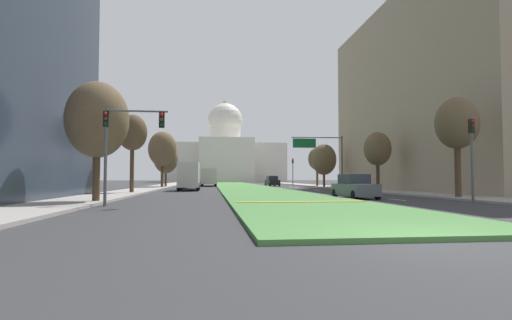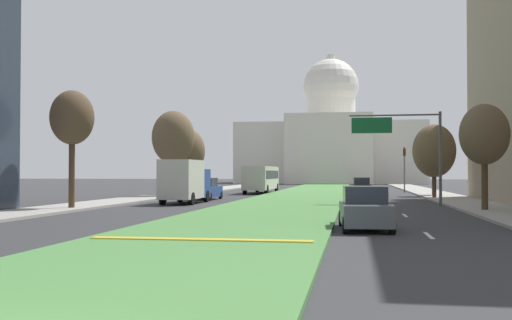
{
  "view_description": "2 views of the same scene",
  "coord_description": "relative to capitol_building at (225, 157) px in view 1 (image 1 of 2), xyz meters",
  "views": [
    {
      "loc": [
        -5.07,
        -8.5,
        1.51
      ],
      "look_at": [
        1.0,
        42.85,
        3.83
      ],
      "focal_mm": 27.3,
      "sensor_mm": 36.0,
      "label": 1
    },
    {
      "loc": [
        4.84,
        -5.99,
        2.29
      ],
      "look_at": [
        -2.12,
        36.66,
        3.19
      ],
      "focal_mm": 42.07,
      "sensor_mm": 36.0,
      "label": 2
    }
  ],
  "objects": [
    {
      "name": "traffic_light_far_right",
      "position": [
        10.54,
        -60.09,
        -5.22
      ],
      "size": [
        0.28,
        0.35,
        5.2
      ],
      "color": "#515456",
      "rests_on": "ground_plane"
    },
    {
      "name": "traffic_light_near_right",
      "position": [
        10.54,
        -110.94,
        -5.22
      ],
      "size": [
        0.28,
        0.35,
        5.2
      ],
      "color": "#515456",
      "rests_on": "ground_plane"
    },
    {
      "name": "sedan_distant",
      "position": [
        5.64,
        -65.95,
        -7.71
      ],
      "size": [
        2.09,
        4.76,
        1.77
      ],
      "color": "black",
      "rests_on": "ground_plane"
    },
    {
      "name": "street_tree_right_mid",
      "position": [
        12.3,
        -93.77,
        -4.08
      ],
      "size": [
        2.82,
        2.82,
        6.26
      ],
      "color": "#4C3823",
      "rests_on": "ground_plane"
    },
    {
      "name": "sidewalk_right",
      "position": [
        13.04,
        -74.06,
        -8.46
      ],
      "size": [
        4.0,
        112.4,
        0.15
      ],
      "primitive_type": "cube",
      "color": "#9E9991",
      "rests_on": "ground_plane"
    },
    {
      "name": "street_tree_right_near",
      "position": [
        12.29,
        -106.99,
        -3.26
      ],
      "size": [
        2.93,
        2.93,
        7.19
      ],
      "color": "#4C3823",
      "rests_on": "ground_plane"
    },
    {
      "name": "city_bus",
      "position": [
        -5.28,
        -64.3,
        -6.77
      ],
      "size": [
        2.62,
        11.0,
        2.95
      ],
      "color": "beige",
      "rests_on": "ground_plane"
    },
    {
      "name": "grass_median",
      "position": [
        0.0,
        -67.81,
        -8.47
      ],
      "size": [
        8.03,
        112.4,
        0.14
      ],
      "primitive_type": "cube",
      "color": "#4C8442",
      "rests_on": "ground_plane"
    },
    {
      "name": "sedan_midblock",
      "position": [
        -7.48,
        -80.8,
        -7.68
      ],
      "size": [
        1.97,
        4.48,
        1.84
      ],
      "color": "navy",
      "rests_on": "ground_plane"
    },
    {
      "name": "sedan_lead_stopped",
      "position": [
        5.28,
        -105.54,
        -7.72
      ],
      "size": [
        2.2,
        4.4,
        1.74
      ],
      "color": "#4C5156",
      "rests_on": "ground_plane"
    },
    {
      "name": "street_tree_left_mid",
      "position": [
        -12.24,
        -95.58,
        -2.95
      ],
      "size": [
        2.68,
        2.68,
        7.35
      ],
      "color": "#4C3823",
      "rests_on": "ground_plane"
    },
    {
      "name": "street_tree_left_far",
      "position": [
        -11.86,
        -75.87,
        -2.98
      ],
      "size": [
        4.01,
        4.01,
        8.09
      ],
      "color": "#4C3823",
      "rests_on": "ground_plane"
    },
    {
      "name": "sidewalk_left",
      "position": [
        -13.04,
        -74.06,
        -8.46
      ],
      "size": [
        4.0,
        112.4,
        0.15
      ],
      "primitive_type": "cube",
      "color": "#9E9991",
      "rests_on": "ground_plane"
    },
    {
      "name": "midrise_block_right",
      "position": [
        22.89,
        -90.67,
        2.42
      ],
      "size": [
        15.69,
        34.52,
        21.91
      ],
      "primitive_type": "cube",
      "color": "tan",
      "rests_on": "ground_plane"
    },
    {
      "name": "traffic_light_near_left",
      "position": [
        -9.7,
        -111.31,
        -4.74
      ],
      "size": [
        3.34,
        0.35,
        5.2
      ],
      "color": "#515456",
      "rests_on": "ground_plane"
    },
    {
      "name": "lane_dashes_right",
      "position": [
        7.53,
        -73.02,
        -8.53
      ],
      "size": [
        0.16,
        68.32,
        0.01
      ],
      "color": "silver",
      "rests_on": "ground_plane"
    },
    {
      "name": "street_tree_right_far",
      "position": [
        11.71,
        -76.48,
        -4.38
      ],
      "size": [
        3.67,
        3.67,
        6.47
      ],
      "color": "#4C3823",
      "rests_on": "ground_plane"
    },
    {
      "name": "street_tree_right_distant",
      "position": [
        12.49,
        -70.04,
        -3.99
      ],
      "size": [
        2.96,
        2.96,
        6.44
      ],
      "color": "#4C3823",
      "rests_on": "ground_plane"
    },
    {
      "name": "overhead_guide_sign",
      "position": [
        8.36,
        -87.25,
        -3.86
      ],
      "size": [
        6.29,
        0.2,
        6.5
      ],
      "color": "#515456",
      "rests_on": "ground_plane"
    },
    {
      "name": "box_truck_delivery",
      "position": [
        -7.47,
        -87.24,
        -6.86
      ],
      "size": [
        2.4,
        6.4,
        3.2
      ],
      "color": "navy",
      "rests_on": "ground_plane"
    },
    {
      "name": "street_tree_left_near",
      "position": [
        -11.68,
        -108.83,
        -3.66
      ],
      "size": [
        3.6,
        3.6,
        7.16
      ],
      "color": "#4C3823",
      "rests_on": "ground_plane"
    },
    {
      "name": "ground_plane",
      "position": [
        0.0,
        -61.57,
        -8.54
      ],
      "size": [
        274.75,
        274.75,
        0.0
      ],
      "primitive_type": "plane",
      "color": "#333335"
    },
    {
      "name": "street_tree_left_distant",
      "position": [
        -11.88,
        -71.22,
        -4.09
      ],
      "size": [
        3.72,
        3.72,
        6.78
      ],
      "color": "#4C3823",
      "rests_on": "ground_plane"
    },
    {
      "name": "capitol_building",
      "position": [
        0.0,
        0.0,
        0.0
      ],
      "size": [
        38.8,
        26.96,
        27.9
      ],
      "color": "silver",
      "rests_on": "ground_plane"
    },
    {
      "name": "median_curb_nose",
      "position": [
        0.0,
        -111.41,
        -8.38
      ],
      "size": [
        7.23,
        0.5,
        0.04
      ],
      "primitive_type": "cube",
      "color": "gold",
      "rests_on": "grass_median"
    }
  ]
}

